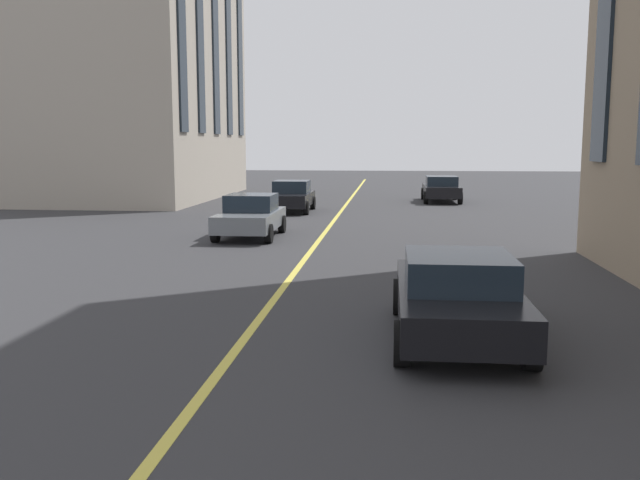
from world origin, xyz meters
TOP-DOWN VIEW (x-y plane):
  - lane_centre_line at (20.00, 0.00)m, footprint 80.00×0.16m
  - car_black_far at (36.97, -4.90)m, footprint 4.40×1.95m
  - car_black_mid at (10.97, -3.30)m, footprint 4.40×1.95m
  - car_grey_trailing at (22.28, 2.31)m, footprint 3.90×1.89m
  - car_black_parked_b at (30.88, 2.23)m, footprint 3.90×1.89m

SIDE VIEW (x-z plane):
  - lane_centre_line at x=20.00m, z-range 0.00..0.01m
  - car_grey_trailing at x=22.28m, z-range 0.00..1.40m
  - car_black_parked_b at x=30.88m, z-range 0.00..1.40m
  - car_black_far at x=36.97m, z-range 0.02..1.39m
  - car_black_mid at x=10.97m, z-range 0.02..1.39m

